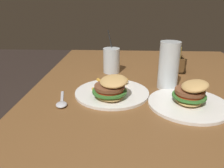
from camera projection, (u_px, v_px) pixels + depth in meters
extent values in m
cube|color=brown|center=(164.00, 103.00, 0.80)|extent=(1.60, 1.04, 0.03)
cylinder|color=brown|center=(82.00, 102.00, 1.63)|extent=(0.08, 0.08, 0.69)
cylinder|color=brown|center=(205.00, 104.00, 1.59)|extent=(0.08, 0.08, 0.69)
cylinder|color=white|center=(112.00, 93.00, 0.84)|extent=(0.28, 0.28, 0.01)
ellipsoid|color=tan|center=(110.00, 95.00, 0.78)|extent=(0.14, 0.13, 0.02)
cylinder|color=#38752D|center=(110.00, 91.00, 0.78)|extent=(0.16, 0.16, 0.01)
cylinder|color=red|center=(110.00, 89.00, 0.77)|extent=(0.13, 0.13, 0.01)
cylinder|color=brown|center=(110.00, 87.00, 0.77)|extent=(0.14, 0.14, 0.01)
ellipsoid|color=tan|center=(114.00, 81.00, 0.77)|extent=(0.15, 0.13, 0.04)
cube|color=gold|center=(112.00, 80.00, 0.92)|extent=(0.03, 0.06, 0.03)
cube|color=gold|center=(114.00, 86.00, 0.85)|extent=(0.03, 0.06, 0.03)
cube|color=gold|center=(119.00, 80.00, 0.89)|extent=(0.02, 0.08, 0.02)
cube|color=gold|center=(113.00, 81.00, 0.89)|extent=(0.06, 0.04, 0.01)
cube|color=gold|center=(107.00, 82.00, 0.89)|extent=(0.08, 0.01, 0.01)
cube|color=gold|center=(107.00, 80.00, 0.89)|extent=(0.02, 0.06, 0.03)
cube|color=gold|center=(104.00, 83.00, 0.88)|extent=(0.05, 0.06, 0.03)
cube|color=gold|center=(103.00, 88.00, 0.85)|extent=(0.01, 0.09, 0.02)
cube|color=gold|center=(107.00, 82.00, 0.88)|extent=(0.05, 0.06, 0.03)
cube|color=gold|center=(120.00, 84.00, 0.87)|extent=(0.06, 0.05, 0.02)
cube|color=gold|center=(120.00, 81.00, 0.91)|extent=(0.04, 0.06, 0.02)
cube|color=gold|center=(103.00, 84.00, 0.86)|extent=(0.06, 0.05, 0.01)
cube|color=gold|center=(115.00, 80.00, 0.92)|extent=(0.06, 0.07, 0.02)
cylinder|color=silver|center=(169.00, 65.00, 0.86)|extent=(0.08, 0.08, 0.19)
cylinder|color=gold|center=(168.00, 69.00, 0.87)|extent=(0.07, 0.07, 0.16)
cylinder|color=silver|center=(111.00, 60.00, 1.07)|extent=(0.08, 0.08, 0.12)
cylinder|color=#EFA819|center=(111.00, 64.00, 1.07)|extent=(0.07, 0.07, 0.09)
cylinder|color=black|center=(112.00, 51.00, 1.07)|extent=(0.01, 0.05, 0.20)
ellipsoid|color=silver|center=(61.00, 105.00, 0.74)|extent=(0.05, 0.05, 0.01)
cube|color=silver|center=(62.00, 97.00, 0.81)|extent=(0.11, 0.04, 0.00)
cylinder|color=white|center=(188.00, 104.00, 0.75)|extent=(0.27, 0.27, 0.01)
ellipsoid|color=tan|center=(189.00, 100.00, 0.74)|extent=(0.13, 0.11, 0.02)
cylinder|color=#38752D|center=(189.00, 96.00, 0.74)|extent=(0.14, 0.14, 0.01)
cylinder|color=red|center=(189.00, 94.00, 0.73)|extent=(0.11, 0.11, 0.01)
cylinder|color=brown|center=(190.00, 91.00, 0.73)|extent=(0.12, 0.12, 0.01)
ellipsoid|color=tan|center=(195.00, 86.00, 0.72)|extent=(0.13, 0.12, 0.04)
cube|color=brown|center=(173.00, 70.00, 1.10)|extent=(0.09, 0.10, 0.01)
cube|color=brown|center=(172.00, 62.00, 1.12)|extent=(0.01, 0.10, 0.07)
cube|color=brown|center=(175.00, 67.00, 1.05)|extent=(0.01, 0.10, 0.07)
cube|color=brown|center=(164.00, 64.00, 1.09)|extent=(0.09, 0.01, 0.07)
cube|color=brown|center=(183.00, 64.00, 1.08)|extent=(0.09, 0.01, 0.07)
cylinder|color=#B2B2B7|center=(174.00, 57.00, 1.09)|extent=(0.04, 0.04, 0.12)
cylinder|color=gold|center=(177.00, 59.00, 1.06)|extent=(0.04, 0.04, 0.12)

